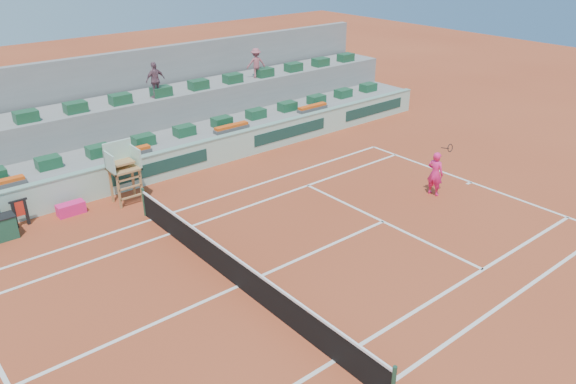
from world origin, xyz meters
The scene contains 17 objects.
ground centered at (0.00, 0.00, 0.00)m, with size 90.00×90.00×0.00m, color #94371C.
seating_tier_lower centered at (0.00, 10.70, 0.60)m, with size 36.00×4.00×1.20m, color gray.
seating_tier_upper centered at (0.00, 12.30, 1.30)m, with size 36.00×2.40×2.60m, color gray.
stadium_back_wall centered at (0.00, 13.90, 2.20)m, with size 36.00×0.40×4.40m, color gray.
player_bag centered at (-2.06, 7.78, 0.22)m, with size 1.00×0.45×0.45m, color #F52071.
spectator_mid centered at (3.71, 11.58, 3.42)m, with size 0.96×0.40×1.63m, color #7B5260.
spectator_right centered at (9.54, 11.79, 3.36)m, with size 0.98×0.56×1.51m, color #9F4F58.
court_lines centered at (0.00, 0.00, 0.01)m, with size 23.89×11.09×0.01m.
tennis_net centered at (0.00, 0.00, 0.53)m, with size 0.10×11.97×1.10m.
advertising_hoarding centered at (0.02, 8.50, 0.63)m, with size 36.00×0.34×1.26m.
umpire_chair centered at (0.00, 7.50, 1.54)m, with size 1.10×0.90×2.40m.
seat_row_lower centered at (0.00, 9.80, 1.42)m, with size 32.90×0.60×0.44m.
seat_row_upper centered at (0.00, 11.70, 2.82)m, with size 32.90×0.60×0.44m.
flower_planters centered at (-1.50, 9.00, 1.33)m, with size 26.80×0.36×0.28m.
drink_cooler_a centered at (-4.41, 7.43, 0.42)m, with size 0.70×0.61×0.84m.
towel_rack centered at (-3.74, 7.97, 0.60)m, with size 0.62×0.10×1.03m.
tennis_player centered at (9.70, 0.30, 0.90)m, with size 0.52×0.92×2.28m.
Camera 1 is at (-7.69, -11.62, 9.56)m, focal length 35.00 mm.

